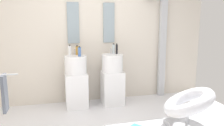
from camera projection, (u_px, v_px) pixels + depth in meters
rear_partition at (91, 36)px, 4.44m from camera, size 4.80×0.10×2.60m
pedestal_sink_left at (76, 82)px, 4.16m from camera, size 0.40×0.40×1.07m
pedestal_sink_right at (112, 79)px, 4.33m from camera, size 0.40×0.40×1.07m
vanity_mirror_left at (73, 23)px, 4.24m from camera, size 0.22×0.03×0.77m
vanity_mirror_right at (109, 23)px, 4.41m from camera, size 0.22×0.03×0.77m
shower_column at (162, 46)px, 4.71m from camera, size 0.49×0.24×2.05m
lounge_chair at (188, 105)px, 3.38m from camera, size 1.06×1.06×0.65m
towel_rack at (2, 95)px, 2.97m from camera, size 0.37×0.22×0.95m
soap_bottle_amber at (77, 50)px, 4.16m from camera, size 0.05×0.05×0.18m
soap_bottle_black at (117, 49)px, 4.29m from camera, size 0.04×0.04×0.20m
soap_bottle_blue at (79, 52)px, 3.98m from camera, size 0.06×0.06×0.18m
soap_bottle_clear at (114, 49)px, 4.35m from camera, size 0.06×0.06×0.20m
soap_bottle_white at (70, 50)px, 4.11m from camera, size 0.06×0.06×0.19m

